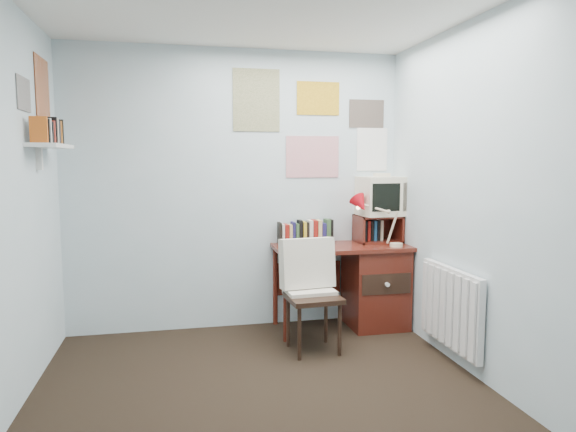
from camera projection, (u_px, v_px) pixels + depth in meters
name	position (u px, v px, depth m)	size (l,w,h in m)	color
ground	(273.00, 417.00, 3.05)	(3.50, 3.50, 0.00)	black
back_wall	(237.00, 190.00, 4.61)	(3.00, 0.02, 2.50)	silver
right_wall	(507.00, 203.00, 3.23)	(0.02, 3.50, 2.50)	silver
desk	(369.00, 283.00, 4.69)	(1.20, 0.55, 0.76)	#591E14
desk_chair	(313.00, 298.00, 4.06)	(0.44, 0.42, 0.87)	black
desk_lamp	(397.00, 224.00, 4.50)	(0.29, 0.25, 0.41)	red
tv_riser	(378.00, 229.00, 4.77)	(0.40, 0.30, 0.25)	#591E14
crt_tv	(382.00, 194.00, 4.76)	(0.41, 0.38, 0.39)	beige
book_row	(310.00, 231.00, 4.71)	(0.60, 0.14, 0.22)	#591E14
radiator	(451.00, 307.00, 3.84)	(0.09, 0.80, 0.60)	white
wall_shelf	(51.00, 146.00, 3.65)	(0.20, 0.62, 0.24)	white
posters_back	(313.00, 124.00, 4.69)	(1.20, 0.01, 0.90)	white
posters_left	(34.00, 91.00, 3.58)	(0.01, 0.70, 0.60)	white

